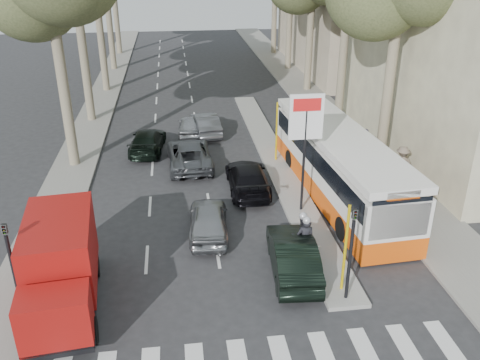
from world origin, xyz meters
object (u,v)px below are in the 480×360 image
object	(u,v)px
silver_hatchback	(208,220)
motorcycle	(304,239)
city_bus	(338,163)
dark_hatchback	(293,255)
red_truck	(61,266)

from	to	relation	value
silver_hatchback	motorcycle	world-z (taller)	motorcycle
city_bus	motorcycle	size ratio (longest dim) A/B	5.22
dark_hatchback	red_truck	bearing A→B (deg)	10.33
dark_hatchback	red_truck	xyz separation A→B (m)	(-8.12, -0.86, 0.85)
silver_hatchback	city_bus	size ratio (longest dim) A/B	0.32
dark_hatchback	red_truck	distance (m)	8.21
silver_hatchback	motorcycle	xyz separation A→B (m)	(3.51, -2.39, 0.24)
red_truck	city_bus	xyz separation A→B (m)	(11.70, 6.93, 0.13)
silver_hatchback	motorcycle	bearing A→B (deg)	149.59
red_truck	city_bus	distance (m)	13.60
silver_hatchback	city_bus	bearing A→B (deg)	-152.10
dark_hatchback	motorcycle	distance (m)	0.99
city_bus	motorcycle	bearing A→B (deg)	-123.19
dark_hatchback	city_bus	world-z (taller)	city_bus
dark_hatchback	city_bus	size ratio (longest dim) A/B	0.36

